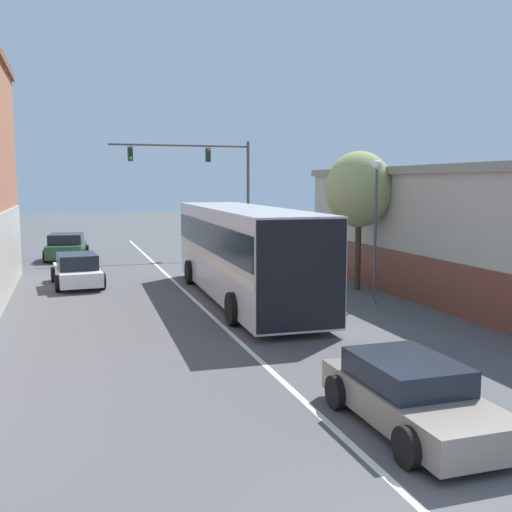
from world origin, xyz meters
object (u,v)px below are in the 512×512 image
at_px(parked_car_left_near, 77,270).
at_px(parked_car_left_mid, 67,247).
at_px(bus, 243,248).
at_px(traffic_signal_gantry, 209,173).
at_px(street_tree_near, 359,190).
at_px(street_lamp, 376,220).
at_px(hatchback_foreground, 411,395).

relative_size(parked_car_left_near, parked_car_left_mid, 1.02).
height_order(bus, traffic_signal_gantry, traffic_signal_gantry).
xyz_separation_m(bus, parked_car_left_near, (-5.75, 4.85, -1.24)).
bearing_deg(parked_car_left_near, street_tree_near, -117.09).
bearing_deg(traffic_signal_gantry, street_lamp, -81.80).
xyz_separation_m(parked_car_left_mid, street_tree_near, (11.03, -13.51, 3.28)).
height_order(street_lamp, street_tree_near, street_tree_near).
bearing_deg(street_lamp, traffic_signal_gantry, 98.20).
xyz_separation_m(parked_car_left_near, parked_car_left_mid, (-0.41, 9.13, 0.05)).
height_order(parked_car_left_near, traffic_signal_gantry, traffic_signal_gantry).
distance_m(parked_car_left_near, street_tree_near, 11.95).
relative_size(bus, street_lamp, 2.47).
xyz_separation_m(traffic_signal_gantry, street_tree_near, (2.94, -13.27, -0.86)).
relative_size(hatchback_foreground, street_lamp, 0.80).
height_order(bus, street_tree_near, street_tree_near).
bearing_deg(street_lamp, bus, 153.58).
relative_size(bus, hatchback_foreground, 3.10).
height_order(hatchback_foreground, street_lamp, street_lamp).
bearing_deg(bus, street_tree_near, -82.95).
distance_m(bus, parked_car_left_near, 7.62).
relative_size(parked_car_left_mid, street_tree_near, 0.75).
relative_size(parked_car_left_near, traffic_signal_gantry, 0.51).
height_order(hatchback_foreground, street_tree_near, street_tree_near).
height_order(hatchback_foreground, parked_car_left_near, parked_car_left_near).
height_order(parked_car_left_mid, traffic_signal_gantry, traffic_signal_gantry).
bearing_deg(street_lamp, street_tree_near, 75.55).
height_order(parked_car_left_near, street_tree_near, street_tree_near).
xyz_separation_m(hatchback_foreground, parked_car_left_near, (-5.30, 16.81, 0.06)).
bearing_deg(parked_car_left_near, traffic_signal_gantry, -45.47).
bearing_deg(parked_car_left_mid, traffic_signal_gantry, -85.89).
distance_m(street_lamp, street_tree_near, 2.84).
bearing_deg(street_tree_near, parked_car_left_near, 157.57).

